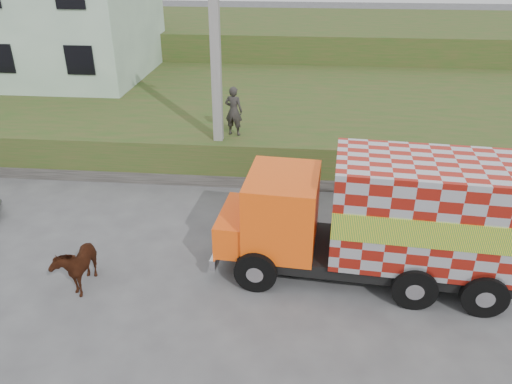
# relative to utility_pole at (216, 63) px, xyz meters

# --- Properties ---
(ground) EXTENTS (120.00, 120.00, 0.00)m
(ground) POSITION_rel_utility_pole_xyz_m (1.00, -4.60, -4.08)
(ground) COLOR #474749
(ground) RESTS_ON ground
(embankment) EXTENTS (40.00, 12.00, 1.50)m
(embankment) POSITION_rel_utility_pole_xyz_m (1.00, 5.40, -3.33)
(embankment) COLOR #294F1A
(embankment) RESTS_ON ground
(embankment_far) EXTENTS (40.00, 12.00, 3.00)m
(embankment_far) POSITION_rel_utility_pole_xyz_m (1.00, 17.40, -2.58)
(embankment_far) COLOR #294F1A
(embankment_far) RESTS_ON ground
(retaining_strip) EXTENTS (16.00, 0.50, 0.40)m
(retaining_strip) POSITION_rel_utility_pole_xyz_m (-1.00, -0.40, -3.88)
(retaining_strip) COLOR #595651
(retaining_strip) RESTS_ON ground
(building) EXTENTS (10.00, 8.00, 6.00)m
(building) POSITION_rel_utility_pole_xyz_m (-10.00, 8.40, 0.42)
(building) COLOR #B9D9BE
(building) RESTS_ON embankment
(utility_pole) EXTENTS (1.20, 0.30, 8.00)m
(utility_pole) POSITION_rel_utility_pole_xyz_m (0.00, 0.00, 0.00)
(utility_pole) COLOR gray
(utility_pole) RESTS_ON ground
(cargo_truck) EXTENTS (7.33, 2.99, 3.20)m
(cargo_truck) POSITION_rel_utility_pole_xyz_m (4.82, -5.19, -2.43)
(cargo_truck) COLOR black
(cargo_truck) RESTS_ON ground
(cow) EXTENTS (0.73, 1.51, 1.26)m
(cow) POSITION_rel_utility_pole_xyz_m (-2.47, -6.28, -3.44)
(cow) COLOR #36170D
(cow) RESTS_ON ground
(pedestrian) EXTENTS (0.70, 0.54, 1.71)m
(pedestrian) POSITION_rel_utility_pole_xyz_m (0.46, 0.52, -1.72)
(pedestrian) COLOR #2C2927
(pedestrian) RESTS_ON embankment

